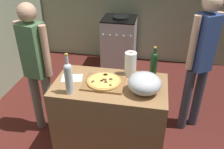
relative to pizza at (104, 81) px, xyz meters
name	(u,v)px	position (x,y,z in m)	size (l,w,h in m)	color
ground_plane	(111,102)	(-0.10, 0.92, -0.95)	(3.96, 3.66, 0.02)	#511E19
counter	(110,119)	(0.06, 0.01, -0.48)	(1.11, 0.62, 0.90)	#9E7247
cutting_board	(104,83)	(0.00, 0.00, -0.02)	(0.40, 0.32, 0.02)	olive
pizza	(104,81)	(0.00, 0.00, 0.00)	(0.33, 0.33, 0.03)	tan
mixing_bowl	(144,83)	(0.39, -0.07, 0.06)	(0.31, 0.31, 0.19)	#B2B2B7
paper_towel_roll	(130,64)	(0.23, 0.22, 0.10)	(0.12, 0.12, 0.26)	white
wine_bottle_dark	(154,64)	(0.46, 0.23, 0.12)	(0.07, 0.07, 0.33)	#143819
wine_bottle_green	(69,77)	(-0.27, -0.21, 0.14)	(0.07, 0.07, 0.40)	silver
recipe_sheet	(72,78)	(-0.34, 0.05, -0.03)	(0.21, 0.15, 0.00)	white
stove	(119,43)	(-0.18, 2.09, -0.47)	(0.59, 0.58, 0.96)	#B7B7BC
person_in_stripes	(36,65)	(-0.81, 0.21, -0.01)	(0.39, 0.25, 1.61)	slate
person_in_red	(200,58)	(0.97, 0.61, 0.04)	(0.32, 0.28, 1.70)	#383D4C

